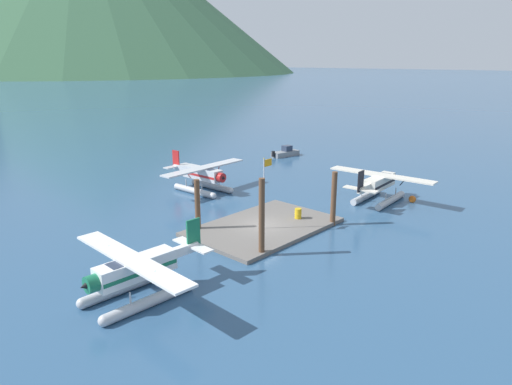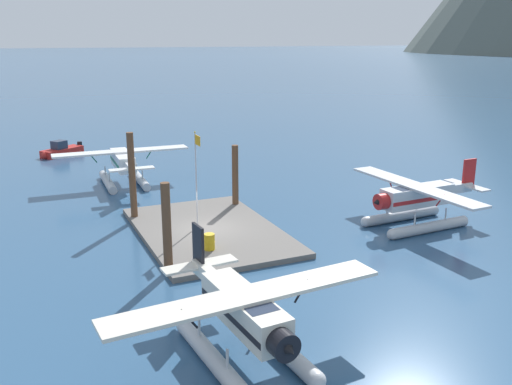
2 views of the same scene
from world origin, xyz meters
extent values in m
plane|color=#2D5175|center=(0.00, 0.00, 0.00)|extent=(1200.00, 1200.00, 0.00)
cube|color=#66605B|center=(0.00, 0.00, 0.15)|extent=(12.01, 7.76, 0.30)
cylinder|color=brown|center=(-4.14, -3.50, 2.83)|extent=(0.42, 0.42, 5.66)
cylinder|color=brown|center=(4.55, -3.68, 2.29)|extent=(0.45, 0.45, 4.58)
cylinder|color=brown|center=(-4.12, 3.38, 2.17)|extent=(0.43, 0.43, 4.35)
cylinder|color=silver|center=(-0.56, -0.49, 3.13)|extent=(0.08, 0.08, 5.67)
cube|color=orange|center=(-0.11, -0.49, 5.62)|extent=(0.90, 0.03, 0.56)
sphere|color=gold|center=(-0.56, -0.49, 6.02)|extent=(0.10, 0.10, 0.10)
cylinder|color=gold|center=(3.21, -1.06, 0.74)|extent=(0.58, 0.58, 0.88)
torus|color=gold|center=(3.21, -1.06, 0.74)|extent=(0.62, 0.62, 0.04)
sphere|color=orange|center=(15.07, -5.85, 0.34)|extent=(0.69, 0.69, 0.69)
cylinder|color=#B7BABF|center=(5.15, 12.13, 0.32)|extent=(0.87, 5.62, 0.64)
sphere|color=#B7BABF|center=(5.27, 9.33, 0.32)|extent=(0.64, 0.64, 0.64)
cylinder|color=#B7BABF|center=(2.65, 12.03, 0.32)|extent=(0.87, 5.62, 0.64)
sphere|color=#B7BABF|center=(2.77, 9.23, 0.32)|extent=(0.64, 0.64, 0.64)
cylinder|color=#B7BABF|center=(5.20, 10.93, 0.99)|extent=(0.10, 0.10, 0.70)
cylinder|color=#B7BABF|center=(5.10, 13.33, 0.99)|extent=(0.10, 0.10, 0.70)
cylinder|color=#B7BABF|center=(2.70, 10.83, 0.99)|extent=(0.10, 0.10, 0.70)
cylinder|color=#B7BABF|center=(2.60, 13.23, 0.99)|extent=(0.10, 0.10, 0.70)
cube|color=silver|center=(3.90, 12.08, 1.94)|extent=(1.44, 4.85, 1.20)
cube|color=#B21E1E|center=(3.90, 12.08, 1.84)|extent=(1.45, 4.75, 0.24)
cube|color=#283347|center=(3.95, 11.00, 2.27)|extent=(1.10, 1.14, 0.56)
cube|color=silver|center=(3.91, 11.78, 2.61)|extent=(10.45, 1.83, 0.14)
cylinder|color=#B21E1E|center=(6.11, 11.87, 2.27)|extent=(0.62, 0.11, 0.84)
cylinder|color=#B21E1E|center=(1.72, 11.69, 2.27)|extent=(0.62, 0.11, 0.84)
cylinder|color=#B21E1E|center=(4.01, 9.38, 1.94)|extent=(0.98, 0.64, 0.96)
cone|color=black|center=(4.03, 8.93, 1.94)|extent=(0.37, 0.36, 0.36)
cube|color=silver|center=(3.77, 15.33, 2.04)|extent=(0.53, 2.22, 0.56)
cube|color=#B21E1E|center=(3.73, 16.23, 2.89)|extent=(0.16, 1.00, 1.90)
cube|color=silver|center=(3.73, 16.13, 2.14)|extent=(3.23, 0.93, 0.10)
cylinder|color=#B7BABF|center=(-13.57, -3.58, 0.32)|extent=(5.62, 0.82, 0.64)
sphere|color=#B7BABF|center=(-16.36, -3.49, 0.32)|extent=(0.64, 0.64, 0.64)
cylinder|color=#B7BABF|center=(-13.49, -1.08, 0.32)|extent=(5.62, 0.82, 0.64)
sphere|color=#B7BABF|center=(-16.28, -0.99, 0.32)|extent=(0.64, 0.64, 0.64)
cylinder|color=#B7BABF|center=(-14.77, -3.54, 0.99)|extent=(0.10, 0.10, 0.70)
cylinder|color=#B7BABF|center=(-12.37, -3.62, 0.99)|extent=(0.10, 0.10, 0.70)
cylinder|color=#B7BABF|center=(-14.69, -1.05, 0.99)|extent=(0.10, 0.10, 0.70)
cylinder|color=#B7BABF|center=(-12.29, -1.12, 0.99)|extent=(0.10, 0.10, 0.70)
cube|color=white|center=(-13.53, -2.33, 1.94)|extent=(4.84, 1.39, 1.20)
cube|color=#196B47|center=(-13.53, -2.33, 1.84)|extent=(4.74, 1.41, 0.24)
cube|color=#283347|center=(-14.61, -2.30, 2.27)|extent=(1.13, 1.09, 0.56)
cube|color=white|center=(-13.83, -2.32, 2.61)|extent=(1.73, 10.44, 0.14)
cylinder|color=#196B47|center=(-13.90, -4.52, 2.27)|extent=(0.10, 0.62, 0.84)
cylinder|color=#196B47|center=(-13.76, -0.12, 2.27)|extent=(0.10, 0.62, 0.84)
cylinder|color=#196B47|center=(-16.22, -2.25, 1.94)|extent=(0.63, 0.98, 0.96)
cone|color=black|center=(-16.67, -2.23, 1.94)|extent=(0.36, 0.37, 0.36)
cube|color=white|center=(-10.28, -2.44, 2.04)|extent=(2.21, 0.51, 0.56)
cube|color=#196B47|center=(-9.38, -2.47, 2.89)|extent=(1.00, 0.15, 1.90)
cube|color=white|center=(-9.48, -2.46, 2.14)|extent=(0.90, 3.22, 0.10)
cylinder|color=#B7BABF|center=(13.08, -1.97, 0.32)|extent=(5.63, 1.07, 0.64)
sphere|color=#B7BABF|center=(15.87, -1.76, 0.32)|extent=(0.64, 0.64, 0.64)
cylinder|color=#B7BABF|center=(13.28, -4.46, 0.32)|extent=(5.63, 1.07, 0.64)
sphere|color=#B7BABF|center=(16.07, -4.25, 0.32)|extent=(0.64, 0.64, 0.64)
cylinder|color=#B7BABF|center=(14.28, -1.88, 0.99)|extent=(0.10, 0.10, 0.70)
cylinder|color=#B7BABF|center=(11.89, -2.06, 0.99)|extent=(0.10, 0.10, 0.70)
cylinder|color=#B7BABF|center=(14.47, -4.37, 0.99)|extent=(0.10, 0.10, 0.70)
cylinder|color=#B7BABF|center=(12.08, -4.56, 0.99)|extent=(0.10, 0.10, 0.70)
cube|color=silver|center=(13.18, -3.22, 1.94)|extent=(4.88, 1.60, 1.20)
cube|color=black|center=(13.18, -3.22, 1.84)|extent=(4.79, 1.62, 0.24)
cube|color=#283347|center=(14.26, -3.14, 2.27)|extent=(1.18, 1.14, 0.56)
cube|color=silver|center=(13.48, -3.20, 2.61)|extent=(2.19, 10.48, 0.14)
cylinder|color=black|center=(13.31, -1.00, 2.27)|extent=(0.13, 0.63, 0.84)
cylinder|color=black|center=(13.65, -5.39, 2.27)|extent=(0.13, 0.63, 0.84)
cylinder|color=black|center=(15.87, -3.01, 1.94)|extent=(0.67, 1.00, 0.96)
cone|color=black|center=(16.32, -2.98, 1.94)|extent=(0.38, 0.39, 0.36)
cube|color=silver|center=(9.94, -3.47, 2.04)|extent=(2.23, 0.61, 0.56)
cube|color=black|center=(9.04, -3.54, 2.89)|extent=(1.01, 0.20, 1.90)
cube|color=silver|center=(9.14, -3.53, 2.14)|extent=(1.04, 3.25, 0.10)
cube|color=gray|center=(23.99, 17.30, 0.35)|extent=(4.38, 2.14, 0.70)
sphere|color=gray|center=(26.07, 16.98, 0.35)|extent=(0.70, 0.70, 0.70)
cube|color=#283347|center=(24.29, 17.26, 1.10)|extent=(1.36, 1.27, 0.80)
cube|color=black|center=(21.74, 17.66, 0.60)|extent=(0.37, 0.41, 0.80)
camera|label=1|loc=(-26.47, -23.60, 13.39)|focal=32.27mm
camera|label=2|loc=(29.80, -10.13, 11.27)|focal=39.27mm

